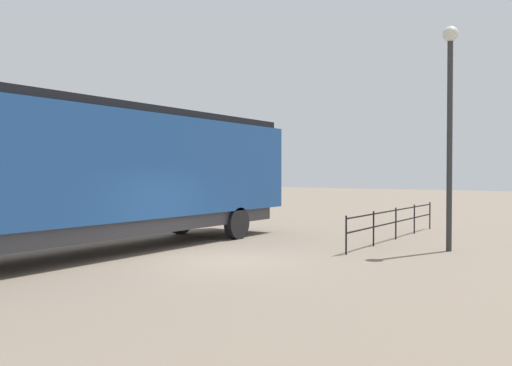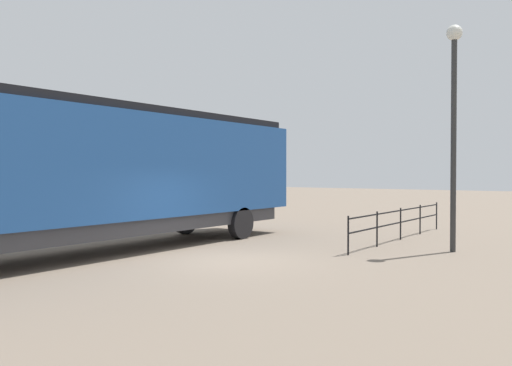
# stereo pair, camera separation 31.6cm
# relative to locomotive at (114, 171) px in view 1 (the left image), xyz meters

# --- Properties ---
(ground_plane) EXTENTS (120.00, 120.00, 0.00)m
(ground_plane) POSITION_rel_locomotive_xyz_m (3.71, 0.48, -2.37)
(ground_plane) COLOR #756656
(locomotive) EXTENTS (2.95, 15.09, 4.24)m
(locomotive) POSITION_rel_locomotive_xyz_m (0.00, 0.00, 0.00)
(locomotive) COLOR navy
(locomotive) RESTS_ON ground_plane
(lamp_post) EXTENTS (0.45, 0.45, 6.58)m
(lamp_post) POSITION_rel_locomotive_xyz_m (8.15, 5.51, 1.94)
(lamp_post) COLOR #2D2D2D
(lamp_post) RESTS_ON ground_plane
(platform_fence) EXTENTS (0.05, 8.22, 1.10)m
(platform_fence) POSITION_rel_locomotive_xyz_m (5.94, 7.26, -1.65)
(platform_fence) COLOR black
(platform_fence) RESTS_ON ground_plane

